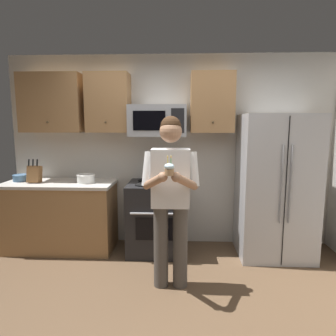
{
  "coord_description": "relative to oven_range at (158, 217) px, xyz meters",
  "views": [
    {
      "loc": [
        0.16,
        -2.45,
        1.69
      ],
      "look_at": [
        0.03,
        0.49,
        1.25
      ],
      "focal_mm": 32.16,
      "sensor_mm": 36.0,
      "label": 1
    }
  ],
  "objects": [
    {
      "name": "microwave",
      "position": [
        0.0,
        0.12,
        1.26
      ],
      "size": [
        0.74,
        0.41,
        0.4
      ],
      "color": "#9EA0A5"
    },
    {
      "name": "oven_range",
      "position": [
        0.0,
        0.0,
        0.0
      ],
      "size": [
        0.76,
        0.7,
        0.93
      ],
      "color": "black",
      "rests_on": "ground"
    },
    {
      "name": "person",
      "position": [
        0.2,
        -0.88,
        0.53
      ],
      "size": [
        0.6,
        0.48,
        1.76
      ],
      "color": "#4C4742",
      "rests_on": "ground"
    },
    {
      "name": "bowl_large_white",
      "position": [
        -0.93,
        -0.0,
        0.52
      ],
      "size": [
        0.24,
        0.24,
        0.11
      ],
      "color": "white",
      "rests_on": "counter_left"
    },
    {
      "name": "cupcake",
      "position": [
        0.2,
        -1.2,
        0.83
      ],
      "size": [
        0.09,
        0.09,
        0.17
      ],
      "color": "#A87F56"
    },
    {
      "name": "wall_back",
      "position": [
        0.15,
        0.39,
        0.84
      ],
      "size": [
        4.4,
        0.1,
        2.6
      ],
      "primitive_type": "cube",
      "color": "beige",
      "rests_on": "ground"
    },
    {
      "name": "ground_plane",
      "position": [
        0.15,
        -1.36,
        -0.46
      ],
      "size": [
        6.0,
        6.0,
        0.0
      ],
      "primitive_type": "plane",
      "color": "brown"
    },
    {
      "name": "bowl_small_colored",
      "position": [
        -1.84,
        0.06,
        0.51
      ],
      "size": [
        0.19,
        0.19,
        0.09
      ],
      "color": "#4C7299",
      "rests_on": "counter_left"
    },
    {
      "name": "cabinet_row_upper",
      "position": [
        -0.57,
        0.17,
        1.49
      ],
      "size": [
        2.78,
        0.36,
        0.76
      ],
      "color": "#9E7247"
    },
    {
      "name": "counter_left",
      "position": [
        -1.3,
        0.02,
        0.0
      ],
      "size": [
        1.44,
        0.66,
        0.92
      ],
      "color": "#9E7247",
      "rests_on": "ground"
    },
    {
      "name": "refrigerator",
      "position": [
        1.5,
        -0.04,
        0.44
      ],
      "size": [
        0.9,
        0.75,
        1.8
      ],
      "color": "#B7BABF",
      "rests_on": "ground"
    },
    {
      "name": "knife_block",
      "position": [
        -1.6,
        -0.03,
        0.57
      ],
      "size": [
        0.16,
        0.15,
        0.32
      ],
      "color": "brown",
      "rests_on": "counter_left"
    }
  ]
}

